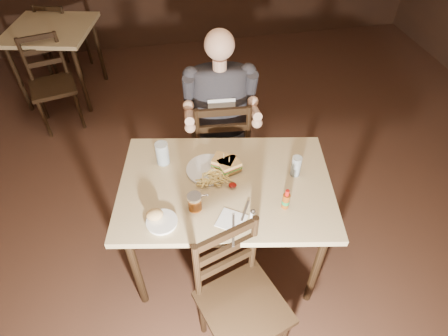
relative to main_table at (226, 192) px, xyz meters
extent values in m
plane|color=#311B12|center=(0.23, -0.08, -0.69)|extent=(7.00, 7.00, 0.00)
cube|color=tan|center=(0.00, 0.00, 0.06)|extent=(1.38, 1.04, 0.04)
cylinder|color=black|center=(-0.59, -0.23, -0.33)|extent=(0.05, 0.05, 0.73)
cylinder|color=black|center=(-0.47, 0.42, -0.33)|extent=(0.05, 0.05, 0.73)
cylinder|color=black|center=(0.47, -0.42, -0.33)|extent=(0.05, 0.05, 0.73)
cylinder|color=black|center=(0.59, 0.23, -0.33)|extent=(0.05, 0.05, 0.73)
cube|color=tan|center=(-1.31, 2.42, 0.06)|extent=(0.96, 0.96, 0.04)
cylinder|color=black|center=(-1.69, 2.18, -0.33)|extent=(0.04, 0.04, 0.73)
cylinder|color=black|center=(-1.55, 2.80, -0.33)|extent=(0.04, 0.04, 0.73)
cylinder|color=black|center=(-1.07, 2.03, -0.33)|extent=(0.04, 0.04, 0.73)
cylinder|color=black|center=(-0.92, 2.66, -0.33)|extent=(0.04, 0.04, 0.73)
cylinder|color=white|center=(-0.08, 0.12, 0.08)|extent=(0.30, 0.30, 0.01)
ellipsoid|color=maroon|center=(0.03, -0.04, 0.10)|extent=(0.05, 0.05, 0.01)
cylinder|color=silver|center=(-0.34, 0.25, 0.15)|extent=(0.09, 0.09, 0.15)
cylinder|color=silver|center=(0.42, 0.00, 0.14)|extent=(0.07, 0.07, 0.13)
cube|color=white|center=(-0.02, -0.27, 0.08)|extent=(0.19, 0.19, 0.00)
cube|color=silver|center=(-0.03, -0.34, 0.08)|extent=(0.06, 0.20, 0.00)
cube|color=silver|center=(0.07, -0.23, 0.08)|extent=(0.08, 0.14, 0.00)
cylinder|color=white|center=(-0.39, -0.22, 0.08)|extent=(0.19, 0.19, 0.01)
ellipsoid|color=tan|center=(-0.42, -0.18, 0.12)|extent=(0.10, 0.09, 0.05)
camera|label=1|loc=(-0.30, -1.47, 1.69)|focal=30.00mm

